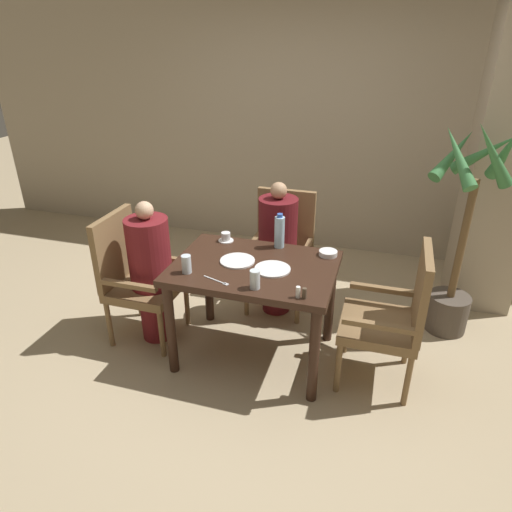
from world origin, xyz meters
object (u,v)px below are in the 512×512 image
object	(u,v)px
plate_main_left	(237,261)
plate_main_right	(272,269)
bowl_small	(328,253)
glass_tall_near	(255,279)
diner_in_left_chair	(151,271)
potted_palm	(460,250)
glass_tall_mid	(186,264)
chair_right_side	(394,314)
water_bottle	(279,232)
teacup_with_saucer	(226,237)
chair_left_side	(134,274)
diner_in_far_chair	(277,248)
chair_far_side	(282,247)

from	to	relation	value
plate_main_left	plate_main_right	bearing A→B (deg)	-10.20
plate_main_right	bowl_small	distance (m)	0.47
bowl_small	glass_tall_near	bearing A→B (deg)	-121.60
diner_in_left_chair	plate_main_right	bearing A→B (deg)	-1.99
potted_palm	bowl_small	world-z (taller)	potted_palm
glass_tall_near	glass_tall_mid	xyz separation A→B (m)	(-0.50, 0.07, 0.00)
chair_right_side	plate_main_right	world-z (taller)	chair_right_side
water_bottle	glass_tall_mid	distance (m)	0.76
teacup_with_saucer	glass_tall_mid	size ratio (longest dim) A/B	0.94
plate_main_left	plate_main_right	xyz separation A→B (m)	(0.27, -0.05, 0.00)
water_bottle	glass_tall_near	xyz separation A→B (m)	(0.00, -0.64, -0.06)
teacup_with_saucer	water_bottle	bearing A→B (deg)	2.15
chair_left_side	diner_in_far_chair	bearing A→B (deg)	34.33
diner_in_left_chair	bowl_small	xyz separation A→B (m)	(1.29, 0.30, 0.19)
potted_palm	bowl_small	size ratio (longest dim) A/B	13.05
diner_in_left_chair	chair_right_side	size ratio (longest dim) A/B	1.13
chair_far_side	diner_in_far_chair	world-z (taller)	diner_in_far_chair
diner_in_far_chair	teacup_with_saucer	world-z (taller)	diner_in_far_chair
plate_main_left	water_bottle	world-z (taller)	water_bottle
plate_main_right	glass_tall_near	bearing A→B (deg)	-99.01
diner_in_left_chair	glass_tall_near	xyz separation A→B (m)	(0.92, -0.30, 0.24)
teacup_with_saucer	plate_main_left	bearing A→B (deg)	-57.09
chair_left_side	glass_tall_near	size ratio (longest dim) A/B	8.08
chair_far_side	plate_main_right	distance (m)	0.89
diner_in_far_chair	chair_left_side	bearing A→B (deg)	-145.67
chair_left_side	glass_tall_near	xyz separation A→B (m)	(1.07, -0.30, 0.29)
plate_main_right	bowl_small	bearing A→B (deg)	45.37
glass_tall_near	water_bottle	bearing A→B (deg)	90.40
plate_main_right	water_bottle	distance (m)	0.39
plate_main_right	diner_in_far_chair	bearing A→B (deg)	101.36
diner_in_left_chair	plate_main_left	size ratio (longest dim) A/B	4.65
water_bottle	glass_tall_mid	world-z (taller)	water_bottle
teacup_with_saucer	glass_tall_near	size ratio (longest dim) A/B	0.94
diner_in_far_chair	plate_main_right	size ratio (longest dim) A/B	4.73
chair_far_side	glass_tall_near	size ratio (longest dim) A/B	8.08
diner_in_far_chair	bowl_small	size ratio (longest dim) A/B	8.83
teacup_with_saucer	potted_palm	bearing A→B (deg)	14.88
plate_main_left	plate_main_right	distance (m)	0.27
potted_palm	plate_main_right	distance (m)	1.51
chair_far_side	potted_palm	world-z (taller)	potted_palm
diner_in_left_chair	diner_in_far_chair	xyz separation A→B (m)	(0.82, 0.66, 0.01)
chair_left_side	teacup_with_saucer	bearing A→B (deg)	26.77
chair_right_side	plate_main_left	size ratio (longest dim) A/B	4.12
glass_tall_near	potted_palm	bearing A→B (deg)	39.65
diner_in_left_chair	potted_palm	xyz separation A→B (m)	(2.23, 0.79, 0.13)
chair_far_side	potted_palm	size ratio (longest dim) A/B	0.59
bowl_small	chair_left_side	bearing A→B (deg)	-168.24
water_bottle	glass_tall_mid	size ratio (longest dim) A/B	2.11
chair_right_side	potted_palm	size ratio (longest dim) A/B	0.59
chair_far_side	bowl_small	xyz separation A→B (m)	(0.47, -0.51, 0.24)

